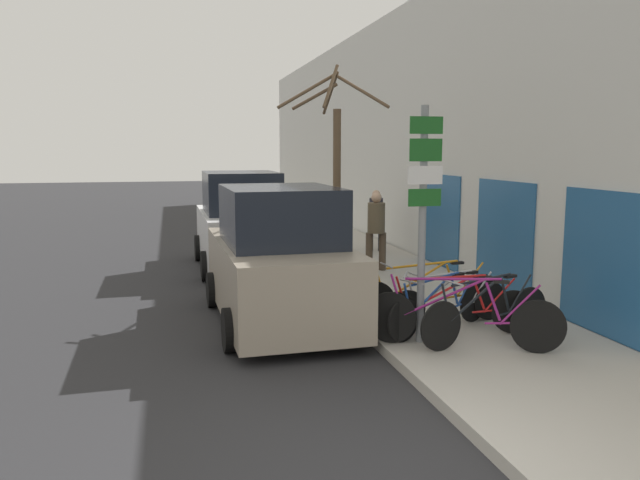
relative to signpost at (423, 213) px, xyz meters
name	(u,v)px	position (x,y,z in m)	size (l,w,h in m)	color
ground_plane	(243,259)	(-1.56, 7.99, -1.95)	(80.00, 80.00, 0.00)	#28282B
sidewalk_curb	(316,238)	(1.04, 10.79, -1.88)	(3.20, 32.00, 0.15)	#ADA89E
building_facade	(372,135)	(2.79, 10.72, 1.28)	(0.23, 32.00, 6.50)	silver
signpost	(423,213)	(0.00, 0.00, 0.00)	(0.49, 0.12, 3.23)	gray
bicycle_0	(462,318)	(0.44, -0.38, -1.38)	(2.37, 1.23, 0.98)	black
bicycle_1	(487,313)	(0.91, -0.19, -1.41)	(2.25, 0.76, 0.93)	black
bicycle_2	(455,309)	(0.62, 0.22, -1.42)	(2.33, 0.56, 0.88)	black
bicycle_3	(440,307)	(0.48, 0.41, -1.44)	(1.98, 1.01, 0.84)	black
bicycle_4	(450,302)	(0.77, 0.69, -1.44)	(2.06, 0.48, 0.83)	black
bicycle_5	(430,295)	(0.56, 0.97, -1.40)	(2.53, 0.44, 0.94)	black
parked_car_0	(279,262)	(-1.64, 1.91, -0.95)	(2.17, 4.22, 2.22)	gray
parked_car_1	(241,225)	(-1.72, 6.74, -0.93)	(2.07, 4.13, 2.28)	silver
pedestrian_near	(376,226)	(1.05, 5.06, -0.81)	(0.45, 0.38, 1.72)	#4C3D2D
pedestrian_far	(376,216)	(1.88, 7.53, -0.88)	(0.42, 0.36, 1.60)	#333338
street_tree	(335,177)	(-0.28, 3.54, 0.33)	(1.93, 2.15, 4.18)	brown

